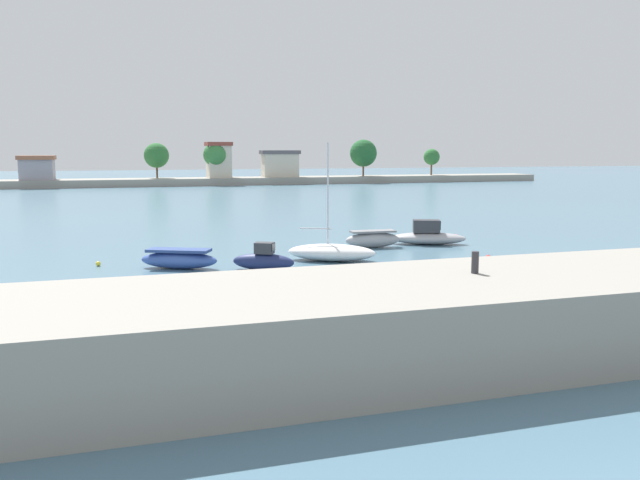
# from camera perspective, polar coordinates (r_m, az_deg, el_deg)

# --- Properties ---
(ground_plane) EXTENTS (400.00, 400.00, 0.00)m
(ground_plane) POSITION_cam_1_polar(r_m,az_deg,el_deg) (31.40, 17.32, -4.26)
(ground_plane) COLOR slate
(mooring_bollard) EXTENTS (0.23, 0.23, 0.70)m
(mooring_bollard) POSITION_cam_1_polar(r_m,az_deg,el_deg) (21.17, 13.43, -1.92)
(mooring_bollard) COLOR #2D2D33
(mooring_bollard) RESTS_ON seawall_embankment
(moored_boat_0) EXTENTS (4.44, 3.07, 1.08)m
(moored_boat_0) POSITION_cam_1_polar(r_m,az_deg,el_deg) (36.31, -12.25, -1.65)
(moored_boat_0) COLOR #3856A8
(moored_boat_0) RESTS_ON ground
(moored_boat_1) EXTENTS (3.46, 2.60, 1.51)m
(moored_boat_1) POSITION_cam_1_polar(r_m,az_deg,el_deg) (35.12, -4.96, -1.78)
(moored_boat_1) COLOR navy
(moored_boat_1) RESTS_ON ground
(moored_boat_2) EXTENTS (5.53, 4.27, 6.86)m
(moored_boat_2) POSITION_cam_1_polar(r_m,az_deg,el_deg) (37.98, 1.02, -1.06)
(moored_boat_2) COLOR white
(moored_boat_2) RESTS_ON ground
(moored_boat_3) EXTENTS (3.81, 1.33, 1.15)m
(moored_boat_3) POSITION_cam_1_polar(r_m,az_deg,el_deg) (43.28, 4.64, 0.06)
(moored_boat_3) COLOR #9E9EA3
(moored_boat_3) RESTS_ON ground
(moored_boat_4) EXTENTS (5.43, 3.58, 1.69)m
(moored_boat_4) POSITION_cam_1_polar(r_m,az_deg,el_deg) (45.27, 9.43, 0.33)
(moored_boat_4) COLOR #9E9EA3
(moored_boat_4) RESTS_ON ground
(mooring_buoy_0) EXTENTS (0.37, 0.37, 0.37)m
(mooring_buoy_0) POSITION_cam_1_polar(r_m,az_deg,el_deg) (30.62, -17.90, -4.24)
(mooring_buoy_0) COLOR yellow
(mooring_buoy_0) RESTS_ON ground
(mooring_buoy_1) EXTENTS (0.27, 0.27, 0.27)m
(mooring_buoy_1) POSITION_cam_1_polar(r_m,az_deg,el_deg) (38.33, -18.86, -1.98)
(mooring_buoy_1) COLOR yellow
(mooring_buoy_1) RESTS_ON ground
(mooring_buoy_2) EXTENTS (0.36, 0.36, 0.36)m
(mooring_buoy_2) POSITION_cam_1_polar(r_m,az_deg,el_deg) (39.21, 14.51, -1.53)
(mooring_buoy_2) COLOR red
(mooring_buoy_2) RESTS_ON ground
(mooring_buoy_3) EXTENTS (0.28, 0.28, 0.28)m
(mooring_buoy_3) POSITION_cam_1_polar(r_m,az_deg,el_deg) (49.07, 11.85, 0.35)
(mooring_buoy_3) COLOR red
(mooring_buoy_3) RESTS_ON ground
(distant_shoreline) EXTENTS (136.23, 7.87, 8.61)m
(distant_shoreline) POSITION_cam_1_polar(r_m,az_deg,el_deg) (123.87, -10.64, 5.83)
(distant_shoreline) COLOR gray
(distant_shoreline) RESTS_ON ground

